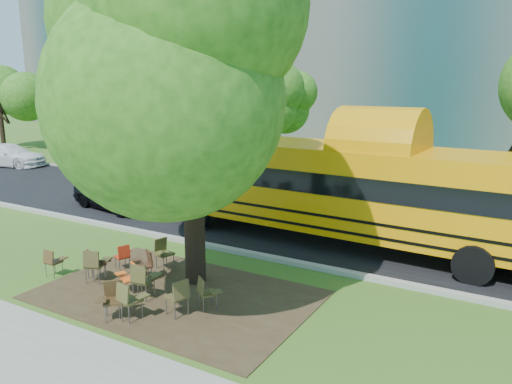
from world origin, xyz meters
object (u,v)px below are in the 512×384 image
Objects in this scene: chair_4 at (129,298)px; chair_8 at (123,254)px; chair_6 at (179,293)px; chair_7 at (206,291)px; chair_9 at (145,262)px; chair_11 at (143,278)px; bg_car_red at (182,173)px; chair_3 at (130,275)px; chair_0 at (53,260)px; black_car at (115,193)px; main_tree at (190,76)px; pedestrian_a at (127,153)px; bg_car_silver at (119,164)px; pedestrian_b at (56,151)px; chair_2 at (95,263)px; bg_car_white at (9,155)px; chair_1 at (95,262)px; school_bus at (373,192)px; chair_10 at (163,251)px; chair_5 at (112,296)px.

chair_4 reaches higher than chair_8.
chair_6 reaches higher than chair_7.
chair_9 is 1.26m from chair_11.
chair_4 is at bearing -111.57° from chair_8.
bg_car_red is (-9.49, 11.07, 0.19)m from chair_7.
chair_3 is 0.87× the size of chair_6.
black_car is (-4.09, 6.37, 0.23)m from chair_0.
chair_6 is 0.67m from chair_7.
chair_7 is at bearing -45.29° from main_tree.
chair_0 is at bearing -125.92° from pedestrian_a.
chair_3 is at bearing -140.89° from bg_car_silver.
chair_8 is at bearing 15.48° from chair_9.
main_tree is 5.62m from chair_4.
black_car is 14.16m from pedestrian_b.
pedestrian_a reaches higher than chair_3.
chair_2 is 1.32m from chair_3.
bg_car_white is (-22.69, 11.02, 0.14)m from chair_6.
chair_7 is (0.37, 0.56, -0.06)m from chair_6.
main_tree is 2.07× the size of bg_car_silver.
chair_9 is (-1.31, 1.97, -0.04)m from chair_4.
chair_9 is at bearing 46.98° from chair_1.
bg_car_silver is 4.88m from bg_car_red.
pedestrian_b reaches higher than chair_2.
chair_7 is at bearing -20.04° from chair_2.
bg_car_red is at bearing -101.42° from bg_car_silver.
main_tree reaches higher than chair_6.
chair_2 is at bearing -128.22° from school_bus.
chair_3 is (1.32, -0.02, -0.09)m from chair_2.
chair_9 is 0.94m from chair_10.
chair_10 is at bearing 39.67° from chair_2.
chair_2 is 0.19× the size of bg_car_white.
chair_8 is (-2.36, -0.34, -5.07)m from main_tree.
chair_3 is at bearing 26.05° from chair_10.
pedestrian_a is (-12.88, 14.42, 0.27)m from chair_2.
chair_2 is (1.39, 0.27, 0.10)m from chair_0.
chair_3 is 0.48× the size of pedestrian_a.
chair_1 is at bearing -131.40° from bg_car_white.
main_tree is 5.20m from chair_9.
chair_11 is 0.23× the size of black_car.
chair_1 is at bearing 98.83° from chair_6.
pedestrian_a is (-2.13, 2.81, 0.13)m from bg_car_silver.
chair_6 is at bearing -5.29° from chair_0.
chair_5 reaches higher than chair_9.
school_bus is 2.71× the size of bg_car_red.
chair_2 is (-2.32, -1.45, -4.96)m from main_tree.
pedestrian_b is at bearing -174.20° from chair_7.
chair_5 is at bearing -120.53° from pedestrian_a.
chair_11 is at bearing -101.74° from chair_8.
chair_0 is at bearing 157.31° from chair_8.
chair_3 is 1.96m from chair_6.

